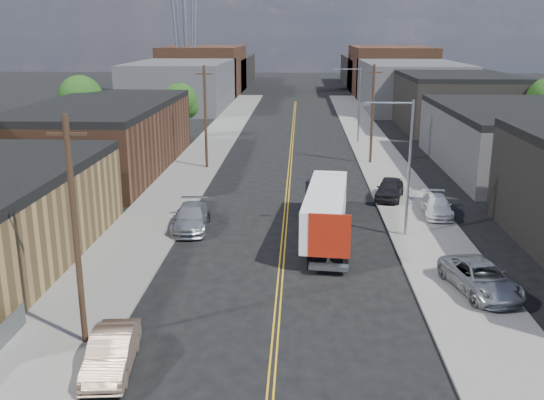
# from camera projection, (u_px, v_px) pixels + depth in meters

# --- Properties ---
(ground) EXTENTS (260.00, 260.00, 0.00)m
(ground) POSITION_uv_depth(u_px,v_px,m) (292.00, 142.00, 74.02)
(ground) COLOR black
(ground) RESTS_ON ground
(centerline) EXTENTS (0.32, 120.00, 0.01)m
(centerline) POSITION_uv_depth(u_px,v_px,m) (290.00, 169.00, 59.59)
(centerline) COLOR gold
(centerline) RESTS_ON ground
(sidewalk_left) EXTENTS (5.00, 140.00, 0.15)m
(sidewalk_left) POSITION_uv_depth(u_px,v_px,m) (194.00, 168.00, 60.00)
(sidewalk_left) COLOR slate
(sidewalk_left) RESTS_ON ground
(sidewalk_right) EXTENTS (5.00, 140.00, 0.15)m
(sidewalk_right) POSITION_uv_depth(u_px,v_px,m) (387.00, 169.00, 59.14)
(sidewalk_right) COLOR slate
(sidewalk_right) RESTS_ON ground
(warehouse_brown) EXTENTS (12.00, 26.00, 6.60)m
(warehouse_brown) POSITION_uv_depth(u_px,v_px,m) (104.00, 136.00, 58.56)
(warehouse_brown) COLOR #4E2F1F
(warehouse_brown) RESTS_ON ground
(industrial_right_b) EXTENTS (14.00, 24.00, 6.10)m
(industrial_right_b) POSITION_uv_depth(u_px,v_px,m) (517.00, 139.00, 58.74)
(industrial_right_b) COLOR #39393B
(industrial_right_b) RESTS_ON ground
(industrial_right_c) EXTENTS (14.00, 22.00, 7.60)m
(industrial_right_c) POSITION_uv_depth(u_px,v_px,m) (453.00, 101.00, 83.55)
(industrial_right_c) COLOR black
(industrial_right_c) RESTS_ON ground
(skyline_left_a) EXTENTS (16.00, 30.00, 8.00)m
(skyline_left_a) POSITION_uv_depth(u_px,v_px,m) (183.00, 84.00, 107.53)
(skyline_left_a) COLOR #39393B
(skyline_left_a) RESTS_ON ground
(skyline_right_a) EXTENTS (16.00, 30.00, 8.00)m
(skyline_right_a) POSITION_uv_depth(u_px,v_px,m) (410.00, 85.00, 105.72)
(skyline_right_a) COLOR #39393B
(skyline_right_a) RESTS_ON ground
(skyline_left_b) EXTENTS (16.00, 26.00, 10.00)m
(skyline_left_b) POSITION_uv_depth(u_px,v_px,m) (204.00, 70.00, 131.32)
(skyline_left_b) COLOR #4E2F1F
(skyline_left_b) RESTS_ON ground
(skyline_right_b) EXTENTS (16.00, 26.00, 10.00)m
(skyline_right_b) POSITION_uv_depth(u_px,v_px,m) (390.00, 71.00, 129.50)
(skyline_right_b) COLOR #4E2F1F
(skyline_right_b) RESTS_ON ground
(skyline_left_c) EXTENTS (16.00, 40.00, 7.00)m
(skyline_left_c) POSITION_uv_depth(u_px,v_px,m) (217.00, 71.00, 150.96)
(skyline_left_c) COLOR black
(skyline_left_c) RESTS_ON ground
(skyline_right_c) EXTENTS (16.00, 40.00, 7.00)m
(skyline_right_c) POSITION_uv_depth(u_px,v_px,m) (378.00, 72.00, 149.15)
(skyline_right_c) COLOR black
(skyline_right_c) RESTS_ON ground
(streetlight_near) EXTENTS (3.39, 0.25, 9.00)m
(streetlight_near) POSITION_uv_depth(u_px,v_px,m) (403.00, 158.00, 38.57)
(streetlight_near) COLOR gray
(streetlight_near) RESTS_ON ground
(streetlight_far) EXTENTS (3.39, 0.25, 9.00)m
(streetlight_far) POSITION_uv_depth(u_px,v_px,m) (356.00, 99.00, 72.25)
(streetlight_far) COLOR gray
(streetlight_far) RESTS_ON ground
(utility_pole_left_near) EXTENTS (1.60, 0.26, 10.00)m
(utility_pole_left_near) POSITION_uv_depth(u_px,v_px,m) (76.00, 232.00, 24.91)
(utility_pole_left_near) COLOR black
(utility_pole_left_near) RESTS_ON ground
(utility_pole_left_far) EXTENTS (1.60, 0.26, 10.00)m
(utility_pole_left_far) POSITION_uv_depth(u_px,v_px,m) (205.00, 117.00, 58.58)
(utility_pole_left_far) COLOR black
(utility_pole_left_far) RESTS_ON ground
(utility_pole_right) EXTENTS (1.60, 0.26, 10.00)m
(utility_pole_right) POSITION_uv_depth(u_px,v_px,m) (372.00, 114.00, 60.72)
(utility_pole_right) COLOR black
(utility_pole_right) RESTS_ON ground
(tree_left_mid) EXTENTS (5.10, 5.04, 8.37)m
(tree_left_mid) POSITION_uv_depth(u_px,v_px,m) (81.00, 101.00, 68.83)
(tree_left_mid) COLOR black
(tree_left_mid) RESTS_ON ground
(tree_left_far) EXTENTS (4.35, 4.20, 6.97)m
(tree_left_far) POSITION_uv_depth(u_px,v_px,m) (181.00, 102.00, 75.35)
(tree_left_far) COLOR black
(tree_left_far) RESTS_ON ground
(semi_truck) EXTENTS (3.34, 13.81, 3.56)m
(semi_truck) POSITION_uv_depth(u_px,v_px,m) (325.00, 207.00, 39.58)
(semi_truck) COLOR silver
(semi_truck) RESTS_ON ground
(car_left_b) EXTENTS (2.12, 4.85, 1.55)m
(car_left_b) POSITION_uv_depth(u_px,v_px,m) (112.00, 352.00, 24.07)
(car_left_b) COLOR #977963
(car_left_b) RESTS_ON ground
(car_left_c) EXTENTS (2.31, 4.78, 1.31)m
(car_left_c) POSITION_uv_depth(u_px,v_px,m) (191.00, 220.00, 41.31)
(car_left_c) COLOR black
(car_left_c) RESTS_ON ground
(car_left_d) EXTENTS (2.65, 5.79, 1.64)m
(car_left_d) POSITION_uv_depth(u_px,v_px,m) (191.00, 217.00, 41.38)
(car_left_d) COLOR #A6A8AB
(car_left_d) RESTS_ON ground
(car_right_lot_a) EXTENTS (3.70, 6.00, 1.55)m
(car_right_lot_a) POSITION_uv_depth(u_px,v_px,m) (481.00, 278.00, 30.97)
(car_right_lot_a) COLOR #9A9D9F
(car_right_lot_a) RESTS_ON sidewalk_right
(car_right_lot_b) EXTENTS (2.36, 4.97, 1.40)m
(car_right_lot_b) POSITION_uv_depth(u_px,v_px,m) (437.00, 206.00, 44.07)
(car_right_lot_b) COLOR silver
(car_right_lot_b) RESTS_ON sidewalk_right
(car_right_lot_c) EXTENTS (3.13, 5.19, 1.65)m
(car_right_lot_c) POSITION_uv_depth(u_px,v_px,m) (390.00, 189.00, 48.37)
(car_right_lot_c) COLOR black
(car_right_lot_c) RESTS_ON sidewalk_right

